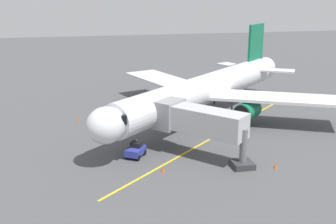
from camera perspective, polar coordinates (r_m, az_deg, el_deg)
ground_plane at (r=55.23m, az=5.71°, el=-1.17°), size 220.00×220.00×0.00m
apron_lead_in_line at (r=50.00m, az=6.85°, el=-3.09°), size 29.92×26.91×0.01m
airplane at (r=54.57m, az=5.07°, el=3.00°), size 33.50×32.57×11.50m
jet_bridge at (r=42.64m, az=3.52°, el=-1.12°), size 9.14×9.81×5.40m
ground_crew_marshaller at (r=43.63m, az=-4.21°, el=-4.72°), size 0.31×0.43×1.71m
ground_crew_wing_walker at (r=62.94m, az=6.33°, el=1.84°), size 0.26×0.41×1.71m
tug_near_nose at (r=43.15m, az=-4.46°, el=-5.23°), size 2.49×2.75×1.50m
safety_cone_nose_left at (r=41.79m, az=14.46°, el=-7.10°), size 0.32×0.32×0.55m
safety_cone_nose_right at (r=39.75m, az=-0.69°, el=-7.80°), size 0.32×0.32×0.55m
safety_cone_wing_port at (r=56.15m, az=-12.22°, el=-0.88°), size 0.32×0.32×0.55m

